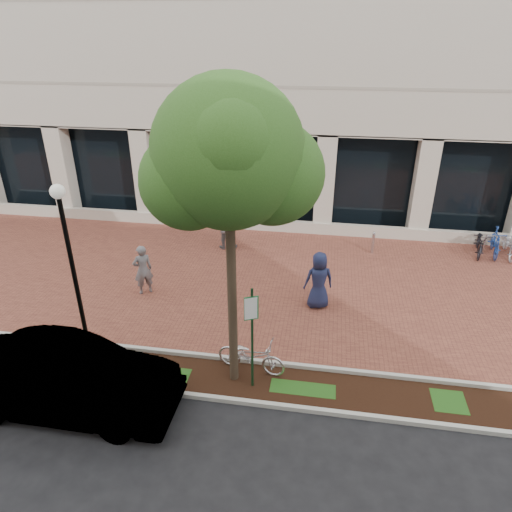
% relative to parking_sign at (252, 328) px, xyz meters
% --- Properties ---
extents(ground, '(120.00, 120.00, 0.00)m').
position_rel_parking_sign_xyz_m(ground, '(-0.64, 5.37, -1.75)').
color(ground, black).
rests_on(ground, ground).
extents(brick_plaza, '(40.00, 9.00, 0.01)m').
position_rel_parking_sign_xyz_m(brick_plaza, '(-0.64, 5.37, -1.74)').
color(brick_plaza, brown).
rests_on(brick_plaza, ground).
extents(planting_strip, '(40.00, 1.50, 0.01)m').
position_rel_parking_sign_xyz_m(planting_strip, '(-0.64, 0.12, -1.74)').
color(planting_strip, black).
rests_on(planting_strip, ground).
extents(curb_plaza_side, '(40.00, 0.12, 0.12)m').
position_rel_parking_sign_xyz_m(curb_plaza_side, '(-0.64, 0.87, -1.69)').
color(curb_plaza_side, '#B9BAAF').
rests_on(curb_plaza_side, ground).
extents(curb_street_side, '(40.00, 0.12, 0.12)m').
position_rel_parking_sign_xyz_m(curb_street_side, '(-0.64, -0.63, -1.69)').
color(curb_street_side, '#B9BAAF').
rests_on(curb_street_side, ground).
extents(parking_sign, '(0.34, 0.07, 2.80)m').
position_rel_parking_sign_xyz_m(parking_sign, '(0.00, 0.00, 0.00)').
color(parking_sign, '#163D1F').
rests_on(parking_sign, ground).
extents(lamppost, '(0.36, 0.36, 4.73)m').
position_rel_parking_sign_xyz_m(lamppost, '(-4.77, 0.77, 0.91)').
color(lamppost, black).
rests_on(lamppost, ground).
extents(street_tree, '(3.74, 3.11, 7.31)m').
position_rel_parking_sign_xyz_m(street_tree, '(-0.46, 0.25, 3.80)').
color(street_tree, '#4A3A2A').
rests_on(street_tree, ground).
extents(locked_bicycle, '(1.90, 0.94, 0.95)m').
position_rel_parking_sign_xyz_m(locked_bicycle, '(-0.12, 0.58, -1.27)').
color(locked_bicycle, silver).
rests_on(locked_bicycle, ground).
extents(pedestrian_left, '(0.76, 0.72, 1.74)m').
position_rel_parking_sign_xyz_m(pedestrian_left, '(-4.32, 3.87, -0.88)').
color(pedestrian_left, slate).
rests_on(pedestrian_left, ground).
extents(pedestrian_mid, '(1.05, 0.88, 1.95)m').
position_rel_parking_sign_xyz_m(pedestrian_mid, '(-2.44, 7.82, -0.78)').
color(pedestrian_mid, slate).
rests_on(pedestrian_mid, ground).
extents(pedestrian_right, '(1.05, 0.84, 1.88)m').
position_rel_parking_sign_xyz_m(pedestrian_right, '(1.43, 3.97, -0.81)').
color(pedestrian_right, '#1B2245').
rests_on(pedestrian_right, ground).
extents(bollard, '(0.12, 0.12, 0.91)m').
position_rel_parking_sign_xyz_m(bollard, '(3.41, 8.25, -1.29)').
color(bollard, '#B6B6BA').
rests_on(bollard, ground).
extents(bike_rack_cluster, '(3.06, 1.96, 1.09)m').
position_rel_parking_sign_xyz_m(bike_rack_cluster, '(8.66, 8.85, -1.24)').
color(bike_rack_cluster, black).
rests_on(bike_rack_cluster, ground).
extents(sedan_near_curb, '(5.03, 1.77, 1.66)m').
position_rel_parking_sign_xyz_m(sedan_near_curb, '(-4.01, -1.38, -0.92)').
color(sedan_near_curb, silver).
rests_on(sedan_near_curb, ground).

